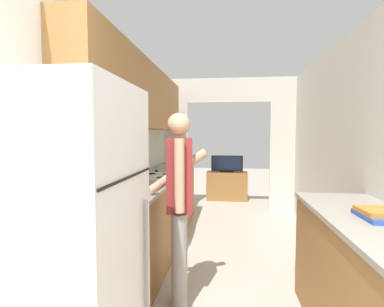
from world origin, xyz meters
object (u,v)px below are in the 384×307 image
object	(u,v)px
refrigerator	(64,246)
knife	(157,170)
book_stack	(377,214)
tv_cabinet	(227,186)
person	(179,204)
range_oven	(156,211)
television	(227,164)

from	to	relation	value
refrigerator	knife	world-z (taller)	refrigerator
book_stack	knife	world-z (taller)	book_stack
tv_cabinet	knife	xyz separation A→B (m)	(-0.98, -2.44, 0.62)
person	book_stack	world-z (taller)	person
refrigerator	range_oven	size ratio (longest dim) A/B	1.61
person	book_stack	distance (m)	1.41
tv_cabinet	book_stack	bearing A→B (deg)	-78.39
range_oven	person	world-z (taller)	person
refrigerator	tv_cabinet	world-z (taller)	refrigerator
book_stack	knife	xyz separation A→B (m)	(-1.94, 2.20, -0.02)
person	knife	distance (m)	1.86
book_stack	knife	size ratio (longest dim) A/B	1.02
tv_cabinet	television	bearing A→B (deg)	-90.00
television	person	bearing A→B (deg)	-95.22
refrigerator	person	size ratio (longest dim) A/B	1.06
television	knife	world-z (taller)	television
person	tv_cabinet	size ratio (longest dim) A/B	1.84
refrigerator	person	bearing A→B (deg)	64.29
refrigerator	range_oven	world-z (taller)	refrigerator
range_oven	television	size ratio (longest dim) A/B	1.55
range_oven	book_stack	xyz separation A→B (m)	(1.85, -1.74, 0.49)
person	television	bearing A→B (deg)	-16.08
book_stack	tv_cabinet	distance (m)	4.78
refrigerator	person	xyz separation A→B (m)	(0.46, 0.96, 0.01)
refrigerator	range_oven	distance (m)	2.29
person	range_oven	bearing A→B (deg)	10.77
range_oven	book_stack	size ratio (longest dim) A/B	3.51
book_stack	refrigerator	bearing A→B (deg)	-164.13
range_oven	television	bearing A→B (deg)	72.66
tv_cabinet	range_oven	bearing A→B (deg)	-107.11
book_stack	knife	distance (m)	2.94
tv_cabinet	television	size ratio (longest dim) A/B	1.29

